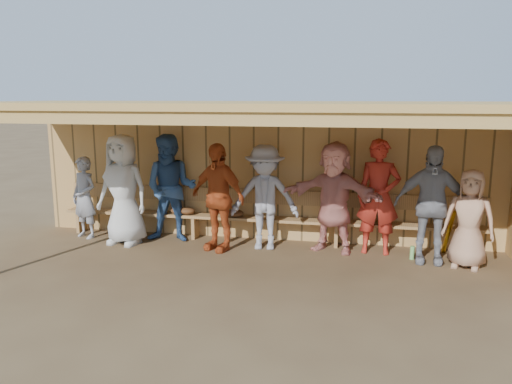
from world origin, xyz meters
TOP-DOWN VIEW (x-y plane):
  - ground at (0.00, 0.00)m, footprint 90.00×90.00m
  - player_a at (-3.29, 0.71)m, footprint 0.64×0.53m
  - player_b at (-2.40, 0.49)m, footprint 1.03×0.75m
  - player_c at (-1.64, 0.81)m, footprint 1.00×0.82m
  - player_d at (-0.69, 0.46)m, footprint 1.16×0.84m
  - player_e at (0.08, 0.69)m, footprint 1.21×0.76m
  - player_f at (1.24, 0.77)m, footprint 1.81×1.02m
  - player_g at (1.97, 0.81)m, footprint 0.72×0.49m
  - player_h at (3.29, 0.34)m, footprint 0.85×0.69m
  - player_extra at (2.74, 0.48)m, footprint 1.10×0.49m
  - dugout_structure at (0.39, 0.69)m, footprint 8.80×3.20m
  - bench at (0.00, 1.12)m, footprint 7.60×0.34m
  - dugout_equipment at (-0.39, 0.99)m, footprint 5.43×0.62m

SIDE VIEW (x-z plane):
  - ground at x=0.00m, z-range 0.00..0.00m
  - dugout_equipment at x=-0.39m, z-range 0.09..0.89m
  - bench at x=0.00m, z-range 0.06..0.99m
  - player_a at x=-3.29m, z-range 0.00..1.51m
  - player_h at x=3.29m, z-range 0.00..1.52m
  - player_e at x=0.08m, z-range 0.00..1.79m
  - player_d at x=-0.69m, z-range 0.00..1.83m
  - player_extra at x=2.74m, z-range 0.00..1.86m
  - player_f at x=1.24m, z-range 0.00..1.86m
  - player_g at x=1.97m, z-range 0.00..1.91m
  - player_c at x=-1.64m, z-range 0.00..1.93m
  - player_b at x=-2.40m, z-range 0.00..1.95m
  - dugout_structure at x=0.39m, z-range 0.44..2.94m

